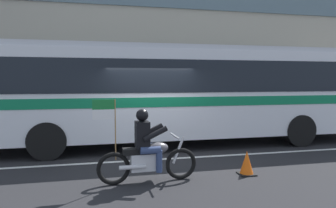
{
  "coord_description": "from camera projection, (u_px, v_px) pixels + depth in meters",
  "views": [
    {
      "loc": [
        -1.35,
        -8.43,
        2.17
      ],
      "look_at": [
        0.32,
        -0.86,
        1.54
      ],
      "focal_mm": 31.78,
      "sensor_mm": 36.0,
      "label": 1
    }
  ],
  "objects": [
    {
      "name": "ground_plane",
      "position": [
        151.0,
        154.0,
        8.67
      ],
      "size": [
        60.0,
        60.0,
        0.0
      ],
      "primitive_type": "plane",
      "color": "black"
    },
    {
      "name": "sidewalk_curb",
      "position": [
        133.0,
        126.0,
        13.63
      ],
      "size": [
        28.0,
        3.8,
        0.15
      ],
      "primitive_type": "cube",
      "color": "#B7B2A8",
      "rests_on": "ground_plane"
    },
    {
      "name": "lane_center_stripe",
      "position": [
        154.0,
        160.0,
        8.09
      ],
      "size": [
        26.6,
        0.14,
        0.01
      ],
      "primitive_type": "cube",
      "color": "silver",
      "rests_on": "ground_plane"
    },
    {
      "name": "office_building_facade",
      "position": [
        128.0,
        31.0,
        15.48
      ],
      "size": [
        28.0,
        0.89,
        9.43
      ],
      "color": "gray",
      "rests_on": "ground_plane"
    },
    {
      "name": "transit_bus",
      "position": [
        183.0,
        88.0,
        9.96
      ],
      "size": [
        13.28,
        2.65,
        3.22
      ],
      "color": "silver",
      "rests_on": "ground_plane"
    },
    {
      "name": "motorcycle_with_rider",
      "position": [
        147.0,
        151.0,
        6.26
      ],
      "size": [
        2.2,
        0.64,
        1.78
      ],
      "color": "black",
      "rests_on": "ground_plane"
    },
    {
      "name": "fire_hydrant",
      "position": [
        233.0,
        118.0,
        13.04
      ],
      "size": [
        0.22,
        0.3,
        0.75
      ],
      "color": "red",
      "rests_on": "sidewalk_curb"
    },
    {
      "name": "traffic_cone",
      "position": [
        247.0,
        163.0,
        6.8
      ],
      "size": [
        0.36,
        0.36,
        0.55
      ],
      "color": "#EA590F",
      "rests_on": "ground_plane"
    }
  ]
}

